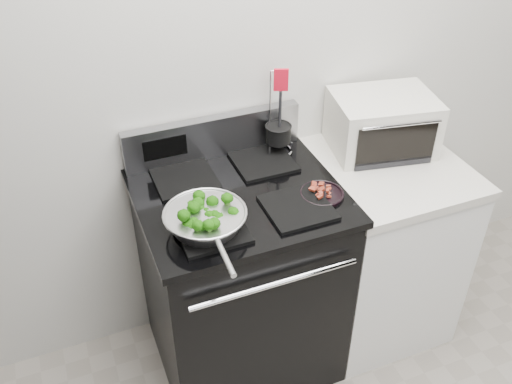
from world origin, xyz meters
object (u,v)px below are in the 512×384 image
gas_range (241,279)px  utensil_holder (278,138)px  toaster_oven (382,123)px  bacon_plate (322,192)px  skillet (206,219)px

gas_range → utensil_holder: size_ratio=2.90×
toaster_oven → bacon_plate: bearing=-137.9°
bacon_plate → utensil_holder: utensil_holder is taller
skillet → gas_range: bearing=42.9°
bacon_plate → gas_range: bearing=155.9°
utensil_holder → bacon_plate: bearing=-63.3°
skillet → bacon_plate: bearing=5.5°
skillet → toaster_oven: bearing=19.9°
gas_range → bacon_plate: gas_range is taller
gas_range → skillet: 0.57m
gas_range → toaster_oven: 0.91m
toaster_oven → utensil_holder: bearing=179.1°
bacon_plate → utensil_holder: 0.36m
bacon_plate → utensil_holder: size_ratio=0.44×
toaster_oven → gas_range: bearing=-159.3°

